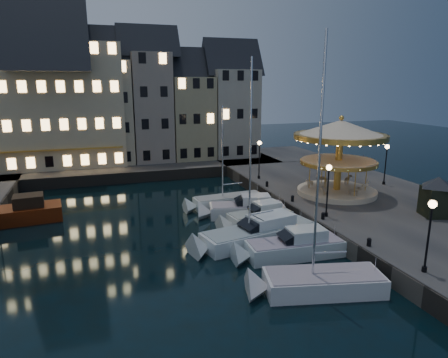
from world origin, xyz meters
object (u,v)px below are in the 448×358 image
object	(u,v)px
motorboat_d	(256,219)
carousel	(340,143)
streetlamp_c	(259,154)
motorboat_c	(255,234)
streetlamp_d	(386,159)
red_fishing_boat	(13,215)
motorboat_a	(314,283)
bollard_d	(267,184)
motorboat_e	(242,210)
ticket_kiosk	(438,190)
bollard_b	(323,215)
motorboat_f	(223,202)
streetlamp_b	(328,183)
streetlamp_a	(430,226)
bollard_a	(369,242)
motorboat_b	(289,248)
bollard_c	(293,198)

from	to	relation	value
motorboat_d	carousel	xyz separation A→B (m)	(9.33, 2.44, 5.54)
streetlamp_c	motorboat_c	world-z (taller)	motorboat_c
streetlamp_d	red_fishing_boat	size ratio (longest dim) A/B	0.50
motorboat_a	red_fishing_boat	bearing A→B (deg)	135.02
streetlamp_c	bollard_d	xyz separation A→B (m)	(-0.60, -3.50, -2.41)
motorboat_c	motorboat_e	bearing A→B (deg)	78.21
ticket_kiosk	bollard_b	bearing A→B (deg)	166.66
motorboat_a	motorboat_f	world-z (taller)	motorboat_a
streetlamp_c	motorboat_e	size ratio (longest dim) A/B	0.55
streetlamp_b	motorboat_d	size ratio (longest dim) A/B	0.65
streetlamp_a	bollard_d	xyz separation A→B (m)	(-0.60, 20.00, -2.41)
motorboat_a	bollard_a	bearing A→B (deg)	21.25
bollard_a	bollard_b	distance (m)	5.50
streetlamp_c	red_fishing_boat	bearing A→B (deg)	-172.07
streetlamp_d	bollard_a	world-z (taller)	streetlamp_d
bollard_a	motorboat_b	world-z (taller)	motorboat_b
bollard_c	red_fishing_boat	xyz separation A→B (m)	(-23.41, 5.65, -0.89)
motorboat_a	ticket_kiosk	bearing A→B (deg)	21.14
bollard_d	red_fishing_boat	distance (m)	23.43
carousel	ticket_kiosk	bearing A→B (deg)	-65.33
streetlamp_a	streetlamp_c	world-z (taller)	same
bollard_d	motorboat_b	distance (m)	14.06
streetlamp_a	motorboat_a	size ratio (longest dim) A/B	0.32
streetlamp_a	bollard_b	distance (m)	9.82
motorboat_a	bollard_c	bearing A→B (deg)	67.39
motorboat_e	carousel	bearing A→B (deg)	-0.96
bollard_c	motorboat_d	xyz separation A→B (m)	(-4.18, -1.52, -0.97)
streetlamp_c	streetlamp_d	xyz separation A→B (m)	(11.30, -6.50, 0.00)
motorboat_c	carousel	size ratio (longest dim) A/B	1.56
bollard_a	bollard_d	xyz separation A→B (m)	(0.00, 16.00, 0.00)
bollard_d	motorboat_f	size ratio (longest dim) A/B	0.06
motorboat_b	motorboat_d	size ratio (longest dim) A/B	1.20
ticket_kiosk	bollard_a	bearing A→B (deg)	-158.93
bollard_c	motorboat_a	xyz separation A→B (m)	(-5.22, -12.53, -1.06)
bollard_b	motorboat_f	world-z (taller)	motorboat_f
ticket_kiosk	motorboat_a	bearing A→B (deg)	-158.86
bollard_d	red_fishing_boat	bearing A→B (deg)	179.62
streetlamp_d	bollard_c	bearing A→B (deg)	-168.14
bollard_d	carousel	world-z (taller)	carousel
bollard_d	streetlamp_c	bearing A→B (deg)	80.27
motorboat_c	bollard_d	bearing A→B (deg)	61.42
motorboat_d	motorboat_e	distance (m)	2.61
bollard_a	motorboat_c	xyz separation A→B (m)	(-5.60, 5.72, -0.92)
motorboat_b	ticket_kiosk	world-z (taller)	ticket_kiosk
motorboat_b	bollard_c	bearing A→B (deg)	61.10
streetlamp_a	motorboat_b	bearing A→B (deg)	126.53
bollard_b	carousel	distance (m)	9.08
streetlamp_d	streetlamp_c	bearing A→B (deg)	150.09
streetlamp_b	motorboat_c	xyz separation A→B (m)	(-6.20, -0.28, -3.34)
streetlamp_d	motorboat_a	bearing A→B (deg)	-138.72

